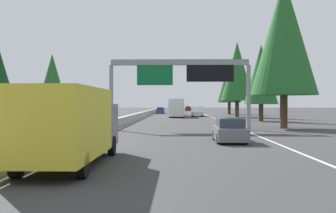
{
  "coord_description": "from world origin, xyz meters",
  "views": [
    {
      "loc": [
        -2.79,
        -5.67,
        2.38
      ],
      "look_at": [
        57.38,
        -4.27,
        1.91
      ],
      "focal_mm": 44.11,
      "sensor_mm": 36.0,
      "label": 1
    }
  ],
  "objects": [
    {
      "name": "pickup_distant_a",
      "position": [
        72.46,
        -9.23,
        0.91
      ],
      "size": [
        5.6,
        2.0,
        1.86
      ],
      "color": "white",
      "rests_on": "ground"
    },
    {
      "name": "conifer_left_mid",
      "position": [
        59.48,
        13.4,
        6.01
      ],
      "size": [
        4.36,
        4.36,
        9.9
      ],
      "color": "#4C3823",
      "rests_on": "ground"
    },
    {
      "name": "shoulder_stripe_right",
      "position": [
        70.0,
        -11.52,
        0.01
      ],
      "size": [
        160.0,
        0.16,
        0.01
      ],
      "primitive_type": "cube",
      "color": "silver",
      "rests_on": "ground"
    },
    {
      "name": "conifer_right_distant",
      "position": [
        86.52,
        -16.84,
        7.06
      ],
      "size": [
        5.11,
        5.11,
        11.62
      ],
      "color": "#4C3823",
      "rests_on": "ground"
    },
    {
      "name": "ground_plane",
      "position": [
        60.0,
        0.0,
        0.0
      ],
      "size": [
        320.0,
        320.0,
        0.0
      ],
      "primitive_type": "plane",
      "color": "#38383A"
    },
    {
      "name": "box_truck_near_right",
      "position": [
        12.8,
        -1.61,
        1.61
      ],
      "size": [
        8.5,
        2.4,
        2.95
      ],
      "color": "gold",
      "rests_on": "ground"
    },
    {
      "name": "sedan_far_right",
      "position": [
        125.59,
        -8.9,
        0.68
      ],
      "size": [
        4.4,
        1.8,
        1.47
      ],
      "color": "maroon",
      "rests_on": "ground"
    },
    {
      "name": "conifer_right_near",
      "position": [
        36.6,
        -15.76,
        8.75
      ],
      "size": [
        6.33,
        6.33,
        14.39
      ],
      "color": "#4C3823",
      "rests_on": "ground"
    },
    {
      "name": "sedan_mid_left",
      "position": [
        22.59,
        -8.87,
        0.68
      ],
      "size": [
        4.4,
        1.8,
        1.47
      ],
      "color": "slate",
      "rests_on": "ground"
    },
    {
      "name": "sign_gantry_overhead",
      "position": [
        34.14,
        -6.04,
        5.01
      ],
      "size": [
        0.5,
        12.68,
        6.3
      ],
      "color": "gray",
      "rests_on": "ground"
    },
    {
      "name": "conifer_right_mid",
      "position": [
        52.54,
        -16.83,
        6.24
      ],
      "size": [
        4.52,
        4.52,
        10.27
      ],
      "color": "#4C3823",
      "rests_on": "ground"
    },
    {
      "name": "conifer_right_far",
      "position": [
        68.31,
        -15.9,
        7.87
      ],
      "size": [
        5.69,
        5.69,
        12.94
      ],
      "color": "#4C3823",
      "rests_on": "ground"
    },
    {
      "name": "minivan_far_center",
      "position": [
        82.75,
        -5.55,
        0.95
      ],
      "size": [
        5.0,
        1.95,
        1.69
      ],
      "color": "maroon",
      "rests_on": "ground"
    },
    {
      "name": "oncoming_near",
      "position": [
        34.69,
        2.91,
        0.68
      ],
      "size": [
        4.4,
        1.8,
        1.47
      ],
      "rotation": [
        0.0,
        0.0,
        3.14
      ],
      "color": "black",
      "rests_on": "ground"
    },
    {
      "name": "sedan_mid_right",
      "position": [
        91.5,
        -1.7,
        0.68
      ],
      "size": [
        4.4,
        1.8,
        1.47
      ],
      "color": "#1E4793",
      "rests_on": "ground"
    },
    {
      "name": "bus_near_center",
      "position": [
        69.54,
        -5.47,
        1.72
      ],
      "size": [
        11.5,
        2.55,
        3.1
      ],
      "color": "white",
      "rests_on": "ground"
    },
    {
      "name": "shoulder_stripe_median",
      "position": [
        70.0,
        -0.25,
        0.01
      ],
      "size": [
        160.0,
        0.16,
        0.01
      ],
      "primitive_type": "cube",
      "color": "silver",
      "rests_on": "ground"
    },
    {
      "name": "median_barrier",
      "position": [
        80.0,
        0.3,
        0.45
      ],
      "size": [
        180.0,
        0.56,
        0.9
      ],
      "primitive_type": "cube",
      "color": "#ADAAA3",
      "rests_on": "ground"
    }
  ]
}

